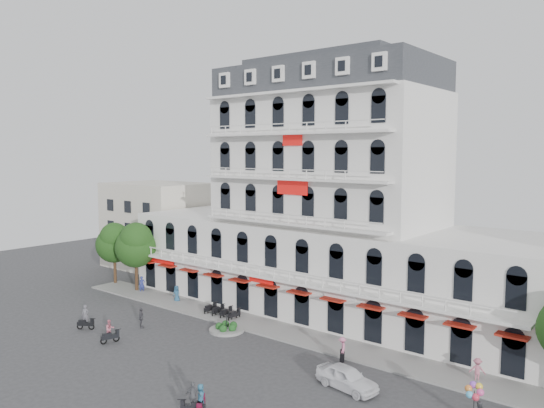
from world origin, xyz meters
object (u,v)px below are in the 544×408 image
at_px(rider_southwest, 110,331).
at_px(parked_car, 347,378).
at_px(rider_center, 342,350).
at_px(balloon_vendor, 477,404).
at_px(rider_east, 201,400).
at_px(rider_northeast, 193,399).
at_px(rider_west, 85,318).

bearing_deg(rider_southwest, parked_car, -60.53).
xyz_separation_m(rider_center, balloon_vendor, (11.13, -2.93, 0.19)).
xyz_separation_m(rider_east, rider_northeast, (-0.19, -0.46, 0.12)).
relative_size(rider_center, balloon_vendor, 0.86).
relative_size(parked_car, rider_southwest, 2.28).
bearing_deg(parked_car, rider_west, 109.24).
relative_size(rider_southwest, rider_east, 1.05).
height_order(parked_car, rider_southwest, rider_southwest).
bearing_deg(rider_center, rider_southwest, -93.97).
relative_size(parked_car, balloon_vendor, 1.90).
height_order(rider_west, rider_east, rider_west).
bearing_deg(rider_southwest, rider_west, 98.17).
relative_size(rider_west, rider_southwest, 1.14).
height_order(parked_car, balloon_vendor, balloon_vendor).
xyz_separation_m(rider_southwest, rider_east, (15.16, -3.71, -0.09)).
bearing_deg(rider_northeast, balloon_vendor, 178.43).
height_order(rider_southwest, rider_northeast, rider_northeast).
xyz_separation_m(rider_east, balloon_vendor, (13.77, 9.46, 0.36)).
xyz_separation_m(rider_southwest, balloon_vendor, (28.93, 5.75, 0.27)).
relative_size(rider_southwest, rider_center, 0.97).
bearing_deg(rider_east, rider_southwest, 38.97).
xyz_separation_m(rider_northeast, balloon_vendor, (13.96, 9.92, 0.23)).
height_order(rider_east, rider_center, rider_center).
bearing_deg(rider_southwest, rider_east, -88.30).
distance_m(parked_car, rider_northeast, 10.73).
height_order(rider_southwest, rider_center, rider_center).
bearing_deg(rider_east, rider_northeast, 120.63).
bearing_deg(parked_car, rider_east, 158.46).
distance_m(rider_southwest, rider_northeast, 15.54).
relative_size(parked_car, rider_northeast, 2.15).
bearing_deg(rider_northeast, rider_west, -50.57).
distance_m(parked_car, balloon_vendor, 8.60).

